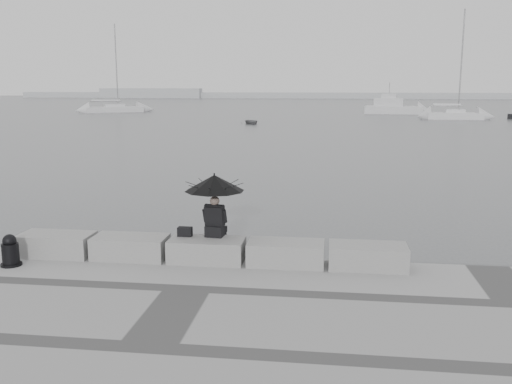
# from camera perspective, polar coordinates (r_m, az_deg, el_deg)

# --- Properties ---
(ground) EXTENTS (360.00, 360.00, 0.00)m
(ground) POSITION_cam_1_polar(r_m,az_deg,el_deg) (12.98, -4.46, -8.45)
(ground) COLOR #4C4E51
(ground) RESTS_ON ground
(stone_block_far_left) EXTENTS (1.60, 0.80, 0.50)m
(stone_block_far_left) POSITION_cam_1_polar(r_m,az_deg,el_deg) (13.46, -19.29, -4.99)
(stone_block_far_left) COLOR gray
(stone_block_far_left) RESTS_ON promenade
(stone_block_left) EXTENTS (1.60, 0.80, 0.50)m
(stone_block_left) POSITION_cam_1_polar(r_m,az_deg,el_deg) (12.79, -12.44, -5.44)
(stone_block_left) COLOR gray
(stone_block_left) RESTS_ON promenade
(stone_block_centre) EXTENTS (1.60, 0.80, 0.50)m
(stone_block_centre) POSITION_cam_1_polar(r_m,az_deg,el_deg) (12.33, -4.94, -5.83)
(stone_block_centre) COLOR gray
(stone_block_centre) RESTS_ON promenade
(stone_block_right) EXTENTS (1.60, 0.80, 0.50)m
(stone_block_right) POSITION_cam_1_polar(r_m,az_deg,el_deg) (12.09, 3.00, -6.15)
(stone_block_right) COLOR gray
(stone_block_right) RESTS_ON promenade
(stone_block_far_right) EXTENTS (1.60, 0.80, 0.50)m
(stone_block_far_right) POSITION_cam_1_polar(r_m,az_deg,el_deg) (12.09, 11.11, -6.35)
(stone_block_far_right) COLOR gray
(stone_block_far_right) RESTS_ON promenade
(seated_person) EXTENTS (1.30, 1.30, 1.39)m
(seated_person) POSITION_cam_1_polar(r_m,az_deg,el_deg) (12.26, -4.19, 0.24)
(seated_person) COLOR black
(seated_person) RESTS_ON stone_block_centre
(bag) EXTENTS (0.31, 0.18, 0.20)m
(bag) POSITION_cam_1_polar(r_m,az_deg,el_deg) (12.52, -7.12, -3.96)
(bag) COLOR black
(bag) RESTS_ON stone_block_centre
(mooring_bollard) EXTENTS (0.43, 0.43, 0.69)m
(mooring_bollard) POSITION_cam_1_polar(r_m,az_deg,el_deg) (13.04, -23.35, -5.58)
(mooring_bollard) COLOR black
(mooring_bollard) RESTS_ON promenade
(distant_landmass) EXTENTS (180.00, 8.00, 2.80)m
(distant_landmass) POSITION_cam_1_polar(r_m,az_deg,el_deg) (166.87, 3.82, 9.64)
(distant_landmass) COLOR #AAADB0
(distant_landmass) RESTS_ON ground
(sailboat_left) EXTENTS (8.41, 6.21, 12.90)m
(sailboat_left) POSITION_cam_1_polar(r_m,az_deg,el_deg) (88.68, -13.95, 8.08)
(sailboat_left) COLOR silver
(sailboat_left) RESTS_ON ground
(sailboat_right) EXTENTS (6.48, 2.72, 12.90)m
(sailboat_right) POSITION_cam_1_polar(r_m,az_deg,el_deg) (73.19, 19.24, 7.31)
(sailboat_right) COLOR silver
(sailboat_right) RESTS_ON ground
(motor_cruiser) EXTENTS (8.40, 4.18, 4.50)m
(motor_cruiser) POSITION_cam_1_polar(r_m,az_deg,el_deg) (84.02, 13.67, 8.22)
(motor_cruiser) COLOR silver
(motor_cruiser) RESTS_ON ground
(dinghy) EXTENTS (3.02, 2.27, 0.47)m
(dinghy) POSITION_cam_1_polar(r_m,az_deg,el_deg) (61.38, -0.46, 7.05)
(dinghy) COLOR gray
(dinghy) RESTS_ON ground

